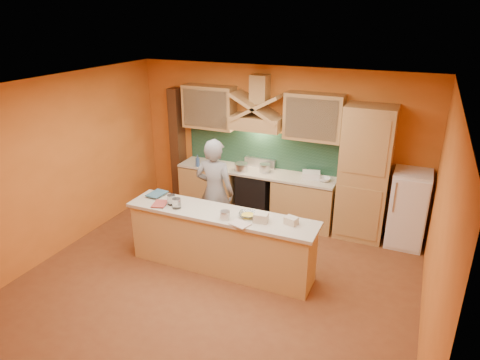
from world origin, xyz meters
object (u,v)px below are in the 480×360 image
at_px(person, 215,192).
at_px(kitchen_scale, 225,216).
at_px(stove, 255,194).
at_px(mixing_bowl, 248,215).
at_px(fridge, 408,209).

height_order(person, kitchen_scale, person).
distance_m(stove, kitchen_scale, 2.16).
xyz_separation_m(kitchen_scale, mixing_bowl, (0.27, 0.19, -0.02)).
relative_size(kitchen_scale, mixing_bowl, 0.47).
distance_m(kitchen_scale, mixing_bowl, 0.33).
bearing_deg(kitchen_scale, fridge, 23.85).
bearing_deg(fridge, person, -157.93).
relative_size(person, kitchen_scale, 15.13).
bearing_deg(mixing_bowl, fridge, 41.96).
distance_m(stove, fridge, 2.71).
relative_size(stove, mixing_bowl, 3.49).
bearing_deg(stove, kitchen_scale, -80.38).
xyz_separation_m(stove, mixing_bowl, (0.62, -1.87, 0.53)).
relative_size(stove, fridge, 0.69).
height_order(fridge, kitchen_scale, fridge).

